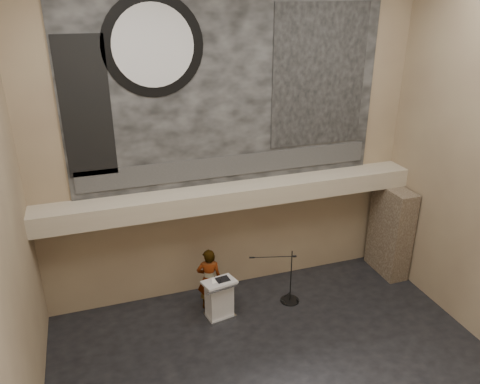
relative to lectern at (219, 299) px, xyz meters
name	(u,v)px	position (x,y,z in m)	size (l,w,h in m)	color
floor	(287,382)	(0.76, -2.62, -0.55)	(10.00, 10.00, 0.00)	black
wall_back	(230,143)	(0.76, 1.38, 3.70)	(10.00, 0.02, 8.50)	#7E6750
wall_front	(453,353)	(0.76, -6.62, 3.70)	(10.00, 0.02, 8.50)	#7E6750
soffit	(235,195)	(0.76, 0.98, 2.40)	(10.00, 0.80, 0.50)	tan
sprinkler_left	(175,214)	(-0.84, 0.93, 2.12)	(0.04, 0.04, 0.06)	#B2893D
sprinkler_right	(302,196)	(2.66, 0.93, 2.12)	(0.04, 0.04, 0.06)	#B2893D
banner	(230,86)	(0.76, 1.35, 5.15)	(8.00, 0.05, 5.00)	black
banner_text_strip	(231,166)	(0.76, 1.31, 3.10)	(7.76, 0.02, 0.55)	#303030
banner_clock_rim	(153,46)	(-1.04, 1.31, 6.15)	(2.30, 2.30, 0.02)	black
banner_clock_face	(153,46)	(-1.04, 1.29, 6.15)	(1.84, 1.84, 0.02)	silver
banner_building_print	(320,77)	(3.16, 1.31, 5.25)	(2.60, 0.02, 3.60)	black
banner_brick_print	(86,109)	(-2.64, 1.31, 4.85)	(1.10, 0.02, 3.20)	black
stone_pier	(390,231)	(5.41, 0.53, 0.80)	(0.60, 1.40, 2.70)	#47392C
lectern	(219,299)	(0.00, 0.00, 0.00)	(0.89, 0.70, 1.14)	silver
binder	(223,280)	(0.10, -0.01, 0.56)	(0.33, 0.26, 0.04)	black
papers	(216,281)	(-0.07, -0.01, 0.55)	(0.21, 0.29, 0.01)	white
speaker_person	(209,279)	(-0.13, 0.47, 0.33)	(0.64, 0.42, 1.76)	silver
mic_stand	(289,294)	(1.98, 0.04, -0.33)	(1.34, 0.56, 1.57)	black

